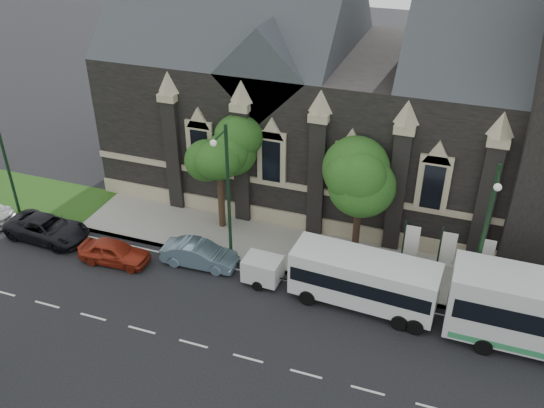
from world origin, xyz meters
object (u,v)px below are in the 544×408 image
at_px(banner_flag_left, 408,245).
at_px(banner_flag_right, 482,259).
at_px(street_lamp_mid, 227,189).
at_px(street_lamp_near, 484,235).
at_px(street_lamp_far, 0,148).
at_px(sedan, 199,254).
at_px(shuttle_bus, 364,278).
at_px(car_far_red, 114,252).
at_px(tree_walk_right, 366,170).
at_px(box_trailer, 263,269).
at_px(tree_walk_left, 223,149).
at_px(banner_flag_center, 444,252).
at_px(car_far_black, 47,228).

relative_size(banner_flag_left, banner_flag_right, 1.00).
relative_size(street_lamp_mid, banner_flag_right, 2.25).
relative_size(street_lamp_near, banner_flag_right, 2.25).
bearing_deg(street_lamp_far, banner_flag_left, 4.15).
bearing_deg(street_lamp_near, banner_flag_left, 152.82).
distance_m(street_lamp_mid, sedan, 4.72).
relative_size(street_lamp_near, shuttle_bus, 1.12).
bearing_deg(car_far_red, tree_walk_right, -69.97).
bearing_deg(shuttle_bus, street_lamp_near, 14.78).
bearing_deg(banner_flag_left, banner_flag_right, 0.00).
distance_m(tree_walk_right, shuttle_bus, 6.36).
bearing_deg(box_trailer, tree_walk_right, 48.30).
bearing_deg(sedan, banner_flag_left, -79.42).
xyz_separation_m(street_lamp_far, car_far_red, (9.40, -2.39, -4.37)).
relative_size(tree_walk_left, box_trailer, 2.46).
bearing_deg(tree_walk_left, shuttle_bus, -24.84).
distance_m(tree_walk_right, tree_walk_left, 9.01).
relative_size(tree_walk_right, street_lamp_near, 0.87).
bearing_deg(street_lamp_near, street_lamp_far, 180.00).
xyz_separation_m(street_lamp_near, street_lamp_mid, (-14.00, 0.00, 0.00)).
height_order(banner_flag_center, shuttle_bus, banner_flag_center).
height_order(street_lamp_near, banner_flag_center, street_lamp_near).
bearing_deg(street_lamp_near, banner_flag_right, 81.44).
xyz_separation_m(tree_walk_left, sedan, (0.20, -4.50, -4.97)).
bearing_deg(tree_walk_right, street_lamp_far, -171.14).
height_order(street_lamp_mid, car_far_black, street_lamp_mid).
bearing_deg(banner_flag_right, tree_walk_left, 173.96).
bearing_deg(tree_walk_left, box_trailer, -47.58).
bearing_deg(banner_flag_left, street_lamp_mid, -169.50).
relative_size(tree_walk_left, banner_flag_left, 1.91).
height_order(banner_flag_right, car_far_red, banner_flag_right).
xyz_separation_m(tree_walk_right, car_far_red, (-13.81, -6.00, -5.07)).
height_order(street_lamp_near, shuttle_bus, street_lamp_near).
distance_m(shuttle_bus, car_far_black, 20.53).
distance_m(banner_flag_center, sedan, 14.26).
bearing_deg(car_far_red, sedan, -76.83).
height_order(street_lamp_mid, banner_flag_left, street_lamp_mid).
bearing_deg(banner_flag_right, tree_walk_right, 166.40).
bearing_deg(car_far_red, street_lamp_near, -86.86).
height_order(tree_walk_right, street_lamp_mid, street_lamp_mid).
distance_m(street_lamp_near, street_lamp_mid, 14.00).
distance_m(street_lamp_far, banner_flag_center, 28.48).
height_order(street_lamp_far, car_far_red, street_lamp_far).
distance_m(banner_flag_left, shuttle_bus, 3.61).
height_order(street_lamp_near, banner_flag_right, street_lamp_near).
bearing_deg(sedan, street_lamp_mid, -63.53).
bearing_deg(box_trailer, shuttle_bus, 2.80).
relative_size(banner_flag_left, box_trailer, 1.29).
height_order(banner_flag_right, car_far_black, banner_flag_right).
distance_m(street_lamp_far, shuttle_bus, 24.69).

